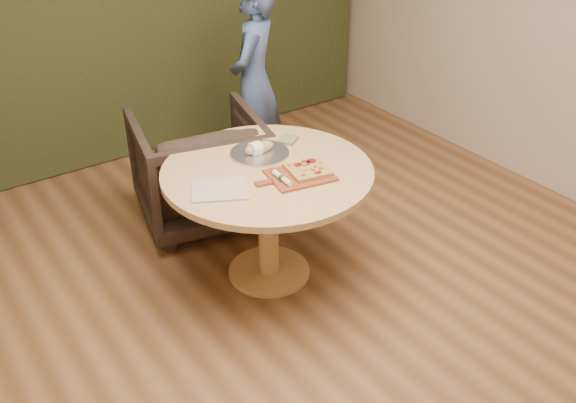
# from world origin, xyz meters

# --- Properties ---
(room_shell) EXTENTS (5.04, 6.04, 2.84)m
(room_shell) POSITION_xyz_m (0.00, 0.00, 1.40)
(room_shell) COLOR brown
(room_shell) RESTS_ON ground
(pedestal_table) EXTENTS (1.23, 1.23, 0.75)m
(pedestal_table) POSITION_xyz_m (0.11, 0.79, 0.61)
(pedestal_table) COLOR #DDB071
(pedestal_table) RESTS_ON ground
(pizza_paddle) EXTENTS (0.47, 0.34, 0.01)m
(pizza_paddle) POSITION_xyz_m (0.21, 0.61, 0.76)
(pizza_paddle) COLOR #964126
(pizza_paddle) RESTS_ON pedestal_table
(flatbread_pizza) EXTENTS (0.26, 0.26, 0.04)m
(flatbread_pizza) POSITION_xyz_m (0.27, 0.61, 0.78)
(flatbread_pizza) COLOR tan
(flatbread_pizza) RESTS_ON pizza_paddle
(cutlery_roll) EXTENTS (0.04, 0.20, 0.03)m
(cutlery_roll) POSITION_xyz_m (0.09, 0.60, 0.78)
(cutlery_roll) COLOR white
(cutlery_roll) RESTS_ON pizza_paddle
(newspaper) EXTENTS (0.38, 0.36, 0.01)m
(newspaper) POSITION_xyz_m (-0.23, 0.73, 0.76)
(newspaper) COLOR white
(newspaper) RESTS_ON pedestal_table
(serving_tray) EXTENTS (0.36, 0.36, 0.02)m
(serving_tray) POSITION_xyz_m (0.18, 0.97, 0.76)
(serving_tray) COLOR silver
(serving_tray) RESTS_ON pedestal_table
(bread_roll) EXTENTS (0.19, 0.09, 0.09)m
(bread_roll) POSITION_xyz_m (0.17, 0.97, 0.79)
(bread_roll) COLOR tan
(bread_roll) RESTS_ON serving_tray
(green_packet) EXTENTS (0.16, 0.15, 0.02)m
(green_packet) POSITION_xyz_m (0.42, 1.02, 0.76)
(green_packet) COLOR #586D31
(green_packet) RESTS_ON pedestal_table
(armchair) EXTENTS (0.99, 0.95, 0.86)m
(armchair) POSITION_xyz_m (0.10, 1.63, 0.43)
(armchair) COLOR black
(armchair) RESTS_ON ground
(person_standing) EXTENTS (0.67, 0.65, 1.54)m
(person_standing) POSITION_xyz_m (0.78, 1.98, 0.77)
(person_standing) COLOR #445A92
(person_standing) RESTS_ON ground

